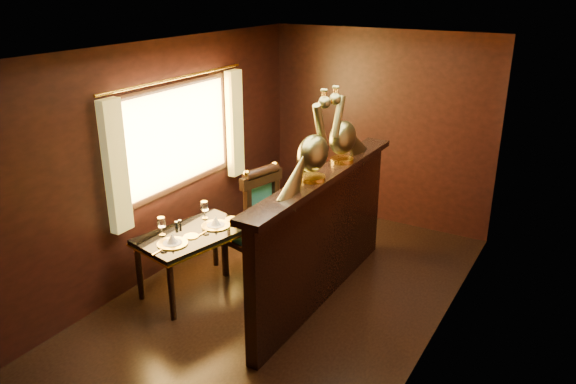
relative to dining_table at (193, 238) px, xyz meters
name	(u,v)px	position (x,y,z in m)	size (l,w,h in m)	color
ground	(280,303)	(0.89, 0.22, -0.60)	(5.00, 5.00, 0.00)	black
room_shell	(272,151)	(0.81, 0.24, 0.99)	(3.04, 5.04, 2.52)	black
partition	(323,235)	(1.21, 0.52, 0.12)	(0.26, 2.70, 1.36)	black
dining_table	(193,238)	(0.00, 0.00, 0.00)	(0.91, 1.25, 0.86)	black
chair_left	(257,222)	(0.44, 0.50, 0.09)	(0.58, 0.60, 1.32)	black
chair_right	(306,200)	(0.65, 1.20, 0.13)	(0.53, 0.56, 1.40)	black
peacock_left	(313,137)	(1.22, 0.27, 1.16)	(0.25, 0.67, 0.80)	#1C5439
peacock_right	(343,123)	(1.22, 0.89, 1.16)	(0.25, 0.67, 0.79)	#1C5439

